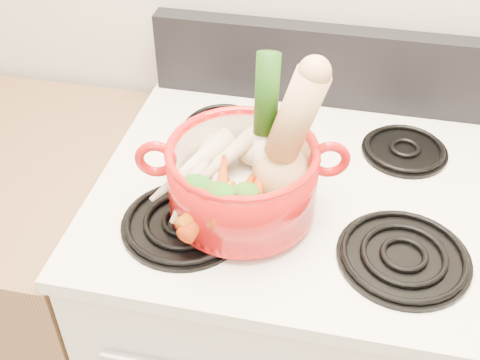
% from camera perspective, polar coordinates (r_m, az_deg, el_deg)
% --- Properties ---
extents(stove_body, '(0.76, 0.65, 0.92)m').
position_cam_1_polar(stove_body, '(1.52, 4.69, -14.46)').
color(stove_body, white).
rests_on(stove_body, floor).
extents(cooktop, '(0.78, 0.67, 0.03)m').
position_cam_1_polar(cooktop, '(1.17, 5.92, -0.86)').
color(cooktop, white).
rests_on(cooktop, stove_body).
extents(control_backsplash, '(0.76, 0.05, 0.18)m').
position_cam_1_polar(control_backsplash, '(1.36, 7.93, 10.68)').
color(control_backsplash, black).
rests_on(control_backsplash, cooktop).
extents(burner_front_left, '(0.22, 0.22, 0.02)m').
position_cam_1_polar(burner_front_left, '(1.07, -5.31, -3.99)').
color(burner_front_left, black).
rests_on(burner_front_left, cooktop).
extents(burner_front_right, '(0.22, 0.22, 0.02)m').
position_cam_1_polar(burner_front_right, '(1.04, 15.26, -6.93)').
color(burner_front_right, black).
rests_on(burner_front_right, cooktop).
extents(burner_back_left, '(0.17, 0.17, 0.02)m').
position_cam_1_polar(burner_back_left, '(1.29, -1.58, 5.10)').
color(burner_back_left, black).
rests_on(burner_back_left, cooktop).
extents(burner_back_right, '(0.17, 0.17, 0.02)m').
position_cam_1_polar(burner_back_right, '(1.27, 15.35, 2.84)').
color(burner_back_right, black).
rests_on(burner_back_right, cooktop).
extents(dutch_oven, '(0.31, 0.31, 0.13)m').
position_cam_1_polar(dutch_oven, '(1.04, 0.23, 0.11)').
color(dutch_oven, '#B8110F').
rests_on(dutch_oven, burner_front_left).
extents(pot_handle_left, '(0.07, 0.03, 0.07)m').
position_cam_1_polar(pot_handle_left, '(1.02, -8.00, 2.00)').
color(pot_handle_left, '#B8110F').
rests_on(pot_handle_left, dutch_oven).
extents(pot_handle_right, '(0.07, 0.03, 0.07)m').
position_cam_1_polar(pot_handle_right, '(1.02, 8.47, 1.96)').
color(pot_handle_right, '#B8110F').
rests_on(pot_handle_right, dutch_oven).
extents(squash, '(0.18, 0.12, 0.27)m').
position_cam_1_polar(squash, '(1.00, 4.30, 4.34)').
color(squash, tan).
rests_on(squash, dutch_oven).
extents(leek, '(0.05, 0.09, 0.26)m').
position_cam_1_polar(leek, '(1.01, 2.35, 5.41)').
color(leek, white).
rests_on(leek, dutch_oven).
extents(ginger, '(0.09, 0.07, 0.05)m').
position_cam_1_polar(ginger, '(1.12, 1.97, 2.59)').
color(ginger, '#CCB57D').
rests_on(ginger, dutch_oven).
extents(parsnip_0, '(0.05, 0.21, 0.06)m').
position_cam_1_polar(parsnip_0, '(1.10, -2.53, 1.33)').
color(parsnip_0, beige).
rests_on(parsnip_0, dutch_oven).
extents(parsnip_1, '(0.07, 0.22, 0.06)m').
position_cam_1_polar(parsnip_1, '(1.06, -4.20, 0.57)').
color(parsnip_1, beige).
rests_on(parsnip_1, dutch_oven).
extents(parsnip_2, '(0.08, 0.22, 0.06)m').
position_cam_1_polar(parsnip_2, '(1.08, -2.04, 1.95)').
color(parsnip_2, beige).
rests_on(parsnip_2, dutch_oven).
extents(parsnip_3, '(0.14, 0.19, 0.06)m').
position_cam_1_polar(parsnip_3, '(1.06, -4.67, 1.37)').
color(parsnip_3, beige).
rests_on(parsnip_3, dutch_oven).
extents(parsnip_4, '(0.15, 0.21, 0.06)m').
position_cam_1_polar(parsnip_4, '(1.08, -1.17, 2.33)').
color(parsnip_4, beige).
rests_on(parsnip_4, dutch_oven).
extents(carrot_0, '(0.07, 0.18, 0.05)m').
position_cam_1_polar(carrot_0, '(1.03, 0.11, -1.65)').
color(carrot_0, '#B93F09').
rests_on(carrot_0, dutch_oven).
extents(carrot_1, '(0.07, 0.15, 0.04)m').
position_cam_1_polar(carrot_1, '(1.01, -3.10, -2.63)').
color(carrot_1, '#C74009').
rests_on(carrot_1, dutch_oven).
extents(carrot_2, '(0.04, 0.17, 0.05)m').
position_cam_1_polar(carrot_2, '(1.03, 1.69, -0.89)').
color(carrot_2, red).
rests_on(carrot_2, dutch_oven).
extents(carrot_3, '(0.09, 0.13, 0.04)m').
position_cam_1_polar(carrot_3, '(1.00, -3.01, -2.38)').
color(carrot_3, orange).
rests_on(carrot_3, dutch_oven).
extents(carrot_4, '(0.07, 0.17, 0.05)m').
position_cam_1_polar(carrot_4, '(1.01, -1.69, -1.00)').
color(carrot_4, '#C34109').
rests_on(carrot_4, dutch_oven).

